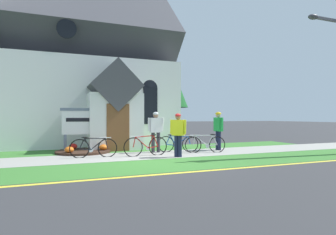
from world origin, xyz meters
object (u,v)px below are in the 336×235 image
bicycle_blue (146,146)px  cyclist_in_red_jersey (156,129)px  bicycle_black (178,144)px  cyclist_in_white_jersey (178,132)px  church_sign (83,123)px  bicycle_white (93,148)px  cyclist_in_yellow_jersey (218,128)px  roadside_conifer (166,79)px  bicycle_yellow (205,144)px

bicycle_blue → cyclist_in_red_jersey: 1.26m
bicycle_black → cyclist_in_red_jersey: size_ratio=0.98×
bicycle_black → bicycle_blue: size_ratio=0.97×
bicycle_blue → cyclist_in_white_jersey: bearing=-34.7°
church_sign → bicycle_white: (0.25, -1.82, -0.88)m
cyclist_in_white_jersey → cyclist_in_yellow_jersey: 2.91m
cyclist_in_red_jersey → roadside_conifer: bearing=66.7°
bicycle_black → bicycle_blue: bearing=-157.1°
bicycle_black → cyclist_in_yellow_jersey: size_ratio=0.97×
bicycle_black → bicycle_yellow: (0.99, -0.66, 0.00)m
bicycle_blue → cyclist_in_red_jersey: (0.68, 0.84, 0.63)m
roadside_conifer → bicycle_yellow: bearing=-100.3°
bicycle_white → bicycle_yellow: 4.60m
cyclist_in_white_jersey → cyclist_in_yellow_jersey: bearing=27.6°
bicycle_black → roadside_conifer: (2.69, 8.64, 4.02)m
church_sign → bicycle_white: bearing=-82.2°
church_sign → cyclist_in_yellow_jersey: church_sign is taller
bicycle_white → cyclist_in_red_jersey: 2.77m
bicycle_black → bicycle_white: size_ratio=0.98×
cyclist_in_red_jersey → church_sign: bearing=156.0°
cyclist_in_white_jersey → church_sign: bearing=138.7°
bicycle_white → bicycle_yellow: size_ratio=1.02×
bicycle_black → cyclist_in_red_jersey: (-0.97, 0.15, 0.66)m
bicycle_black → bicycle_yellow: bearing=-33.8°
bicycle_black → bicycle_white: 3.63m
bicycle_black → bicycle_blue: bicycle_blue is taller
bicycle_blue → bicycle_yellow: bearing=0.8°
church_sign → cyclist_in_red_jersey: 3.17m
cyclist_in_red_jersey → roadside_conifer: 9.84m
bicycle_blue → bicycle_white: bearing=171.1°
cyclist_in_yellow_jersey → bicycle_blue: bearing=-170.3°
bicycle_black → roadside_conifer: 9.90m
bicycle_black → cyclist_in_white_jersey: 1.66m
cyclist_in_yellow_jersey → bicycle_yellow: bearing=-149.3°
church_sign → bicycle_white: 2.04m
bicycle_white → cyclist_in_yellow_jersey: bearing=3.2°
bicycle_yellow → cyclist_in_white_jersey: cyclist_in_white_jersey is taller
church_sign → cyclist_in_white_jersey: 4.34m
church_sign → bicycle_yellow: 5.35m
bicycle_blue → cyclist_in_yellow_jersey: bearing=9.7°
bicycle_yellow → cyclist_in_yellow_jersey: size_ratio=0.97×
cyclist_in_red_jersey → cyclist_in_white_jersey: bearing=-76.9°
bicycle_white → bicycle_blue: 1.98m
bicycle_black → cyclist_in_white_jersey: bearing=-113.0°
bicycle_white → bicycle_yellow: (4.59, -0.27, -0.00)m
cyclist_in_white_jersey → cyclist_in_red_jersey: (-0.36, 1.57, 0.06)m
cyclist_in_red_jersey → cyclist_in_yellow_jersey: (2.95, -0.22, 0.01)m
church_sign → roadside_conifer: roadside_conifer is taller
cyclist_in_white_jersey → roadside_conifer: roadside_conifer is taller
bicycle_white → roadside_conifer: bearing=55.1°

